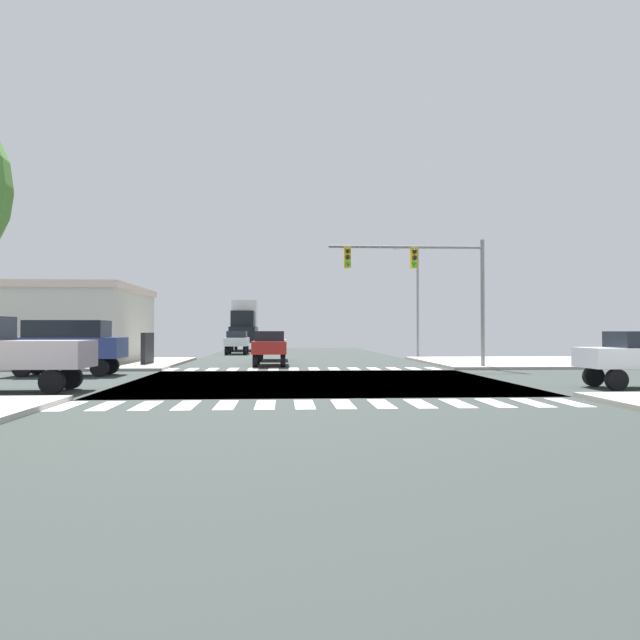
{
  "coord_description": "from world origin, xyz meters",
  "views": [
    {
      "loc": [
        -1.32,
        -23.0,
        1.89
      ],
      "look_at": [
        0.59,
        7.78,
        2.44
      ],
      "focal_mm": 34.24,
      "sensor_mm": 36.0,
      "label": 1
    }
  ],
  "objects_px": {
    "bank_building": "(35,324)",
    "sedan_nearside_1": "(270,345)",
    "sedan_queued_3": "(272,343)",
    "traffic_signal_mast": "(422,272)",
    "sedan_leading_4": "(237,340)",
    "street_lamp": "(414,291)",
    "box_truck_middle_1": "(244,324)",
    "suv_outer_1": "(68,343)"
  },
  "relations": [
    {
      "from": "bank_building",
      "to": "sedan_nearside_1",
      "type": "relative_size",
      "value": 3.2
    },
    {
      "from": "bank_building",
      "to": "sedan_queued_3",
      "type": "xyz_separation_m",
      "value": [
        14.08,
        1.94,
        -1.18
      ]
    },
    {
      "from": "traffic_signal_mast",
      "to": "sedan_queued_3",
      "type": "height_order",
      "value": "traffic_signal_mast"
    },
    {
      "from": "sedan_nearside_1",
      "to": "sedan_leading_4",
      "type": "relative_size",
      "value": 1.0
    },
    {
      "from": "street_lamp",
      "to": "bank_building",
      "type": "bearing_deg",
      "value": -170.97
    },
    {
      "from": "sedan_leading_4",
      "to": "box_truck_middle_1",
      "type": "height_order",
      "value": "box_truck_middle_1"
    },
    {
      "from": "street_lamp",
      "to": "box_truck_middle_1",
      "type": "distance_m",
      "value": 22.34
    },
    {
      "from": "box_truck_middle_1",
      "to": "traffic_signal_mast",
      "type": "bearing_deg",
      "value": 109.86
    },
    {
      "from": "bank_building",
      "to": "sedan_leading_4",
      "type": "distance_m",
      "value": 16.79
    },
    {
      "from": "bank_building",
      "to": "traffic_signal_mast",
      "type": "bearing_deg",
      "value": -18.96
    },
    {
      "from": "sedan_leading_4",
      "to": "bank_building",
      "type": "bearing_deg",
      "value": 48.59
    },
    {
      "from": "bank_building",
      "to": "sedan_leading_4",
      "type": "xyz_separation_m",
      "value": [
        11.08,
        12.56,
        -1.18
      ]
    },
    {
      "from": "box_truck_middle_1",
      "to": "suv_outer_1",
      "type": "xyz_separation_m",
      "value": [
        -5.42,
        -33.0,
        -1.17
      ]
    },
    {
      "from": "traffic_signal_mast",
      "to": "bank_building",
      "type": "distance_m",
      "value": 23.13
    },
    {
      "from": "bank_building",
      "to": "street_lamp",
      "type": "bearing_deg",
      "value": 9.03
    },
    {
      "from": "bank_building",
      "to": "sedan_queued_3",
      "type": "relative_size",
      "value": 3.2
    },
    {
      "from": "sedan_nearside_1",
      "to": "sedan_queued_3",
      "type": "distance_m",
      "value": 6.09
    },
    {
      "from": "sedan_queued_3",
      "to": "box_truck_middle_1",
      "type": "distance_m",
      "value": 20.38
    },
    {
      "from": "bank_building",
      "to": "sedan_leading_4",
      "type": "height_order",
      "value": "bank_building"
    },
    {
      "from": "suv_outer_1",
      "to": "sedan_nearside_1",
      "type": "bearing_deg",
      "value": 128.95
    },
    {
      "from": "bank_building",
      "to": "suv_outer_1",
      "type": "height_order",
      "value": "bank_building"
    },
    {
      "from": "sedan_queued_3",
      "to": "box_truck_middle_1",
      "type": "bearing_deg",
      "value": -81.51
    },
    {
      "from": "sedan_nearside_1",
      "to": "sedan_queued_3",
      "type": "relative_size",
      "value": 1.0
    },
    {
      "from": "bank_building",
      "to": "sedan_nearside_1",
      "type": "bearing_deg",
      "value": -16.43
    },
    {
      "from": "box_truck_middle_1",
      "to": "sedan_leading_4",
      "type": "bearing_deg",
      "value": 90.0
    },
    {
      "from": "traffic_signal_mast",
      "to": "suv_outer_1",
      "type": "distance_m",
      "value": 16.81
    },
    {
      "from": "traffic_signal_mast",
      "to": "box_truck_middle_1",
      "type": "xyz_separation_m",
      "value": [
        -10.66,
        29.51,
        -2.27
      ]
    },
    {
      "from": "traffic_signal_mast",
      "to": "sedan_nearside_1",
      "type": "bearing_deg",
      "value": 156.57
    },
    {
      "from": "bank_building",
      "to": "sedan_queued_3",
      "type": "height_order",
      "value": "bank_building"
    },
    {
      "from": "box_truck_middle_1",
      "to": "suv_outer_1",
      "type": "relative_size",
      "value": 1.57
    },
    {
      "from": "sedan_queued_3",
      "to": "traffic_signal_mast",
      "type": "bearing_deg",
      "value": 129.16
    },
    {
      "from": "traffic_signal_mast",
      "to": "sedan_nearside_1",
      "type": "height_order",
      "value": "traffic_signal_mast"
    },
    {
      "from": "bank_building",
      "to": "box_truck_middle_1",
      "type": "xyz_separation_m",
      "value": [
        11.08,
        22.04,
        0.27
      ]
    },
    {
      "from": "sedan_queued_3",
      "to": "bank_building",
      "type": "bearing_deg",
      "value": 7.84
    },
    {
      "from": "street_lamp",
      "to": "sedan_nearside_1",
      "type": "distance_m",
      "value": 13.01
    },
    {
      "from": "street_lamp",
      "to": "suv_outer_1",
      "type": "relative_size",
      "value": 1.67
    },
    {
      "from": "street_lamp",
      "to": "sedan_nearside_1",
      "type": "relative_size",
      "value": 1.79
    },
    {
      "from": "sedan_leading_4",
      "to": "suv_outer_1",
      "type": "distance_m",
      "value": 24.14
    },
    {
      "from": "sedan_nearside_1",
      "to": "box_truck_middle_1",
      "type": "relative_size",
      "value": 0.6
    },
    {
      "from": "street_lamp",
      "to": "sedan_leading_4",
      "type": "distance_m",
      "value": 15.84
    },
    {
      "from": "sedan_leading_4",
      "to": "street_lamp",
      "type": "bearing_deg",
      "value": 145.34
    },
    {
      "from": "street_lamp",
      "to": "sedan_queued_3",
      "type": "height_order",
      "value": "street_lamp"
    }
  ]
}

